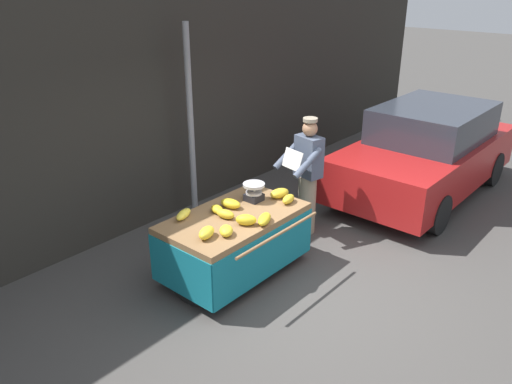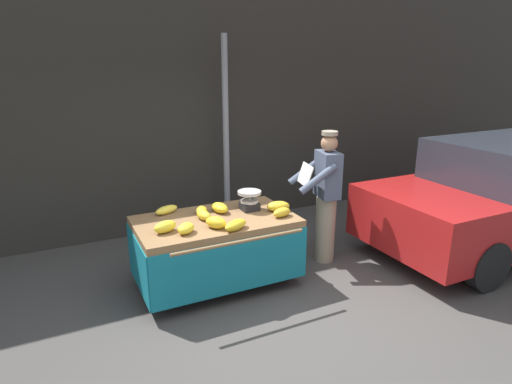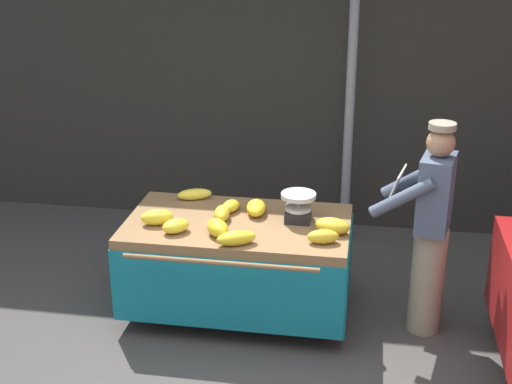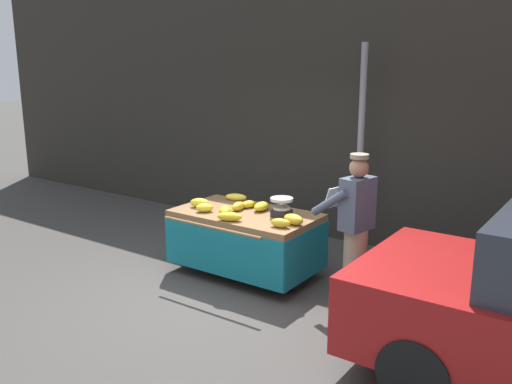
% 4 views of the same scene
% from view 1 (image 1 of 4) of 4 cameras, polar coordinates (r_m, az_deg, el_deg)
% --- Properties ---
extents(ground_plane, '(60.00, 60.00, 0.00)m').
position_cam_1_polar(ground_plane, '(6.20, 6.28, -11.25)').
color(ground_plane, '#423F3D').
extents(back_wall, '(16.00, 0.24, 3.98)m').
position_cam_1_polar(back_wall, '(7.41, -13.15, 10.98)').
color(back_wall, '#2D2B26').
rests_on(back_wall, ground).
extents(street_pole, '(0.09, 0.09, 2.91)m').
position_cam_1_polar(street_pole, '(7.50, -7.33, 7.32)').
color(street_pole, gray).
rests_on(street_pole, ground).
extents(banana_cart, '(1.81, 1.23, 0.83)m').
position_cam_1_polar(banana_cart, '(6.24, -2.43, -4.39)').
color(banana_cart, olive).
rests_on(banana_cart, ground).
extents(weighing_scale, '(0.28, 0.28, 0.24)m').
position_cam_1_polar(weighing_scale, '(6.46, -0.24, 0.00)').
color(weighing_scale, black).
rests_on(weighing_scale, banana_cart).
extents(banana_bunch_0, '(0.30, 0.22, 0.12)m').
position_cam_1_polar(banana_bunch_0, '(6.58, 2.65, -0.14)').
color(banana_bunch_0, gold).
rests_on(banana_bunch_0, banana_cart).
extents(banana_bunch_1, '(0.19, 0.30, 0.11)m').
position_cam_1_polar(banana_bunch_1, '(6.30, -2.87, -1.30)').
color(banana_bunch_1, gold).
rests_on(banana_bunch_1, banana_cart).
extents(banana_bunch_2, '(0.16, 0.26, 0.11)m').
position_cam_1_polar(banana_bunch_2, '(6.04, -3.46, -2.48)').
color(banana_bunch_2, gold).
rests_on(banana_bunch_2, banana_cart).
extents(banana_bunch_3, '(0.26, 0.28, 0.13)m').
position_cam_1_polar(banana_bunch_3, '(5.87, -1.12, -3.14)').
color(banana_bunch_3, gold).
rests_on(banana_bunch_3, banana_cart).
extents(banana_bunch_4, '(0.32, 0.22, 0.09)m').
position_cam_1_polar(banana_bunch_4, '(6.10, -8.13, -2.49)').
color(banana_bunch_4, yellow).
rests_on(banana_bunch_4, banana_cart).
extents(banana_bunch_5, '(0.18, 0.24, 0.09)m').
position_cam_1_polar(banana_bunch_5, '(6.18, -4.39, -1.95)').
color(banana_bunch_5, gold).
rests_on(banana_bunch_5, banana_cart).
extents(banana_bunch_6, '(0.26, 0.26, 0.11)m').
position_cam_1_polar(banana_bunch_6, '(5.66, -3.36, -4.36)').
color(banana_bunch_6, yellow).
rests_on(banana_bunch_6, banana_cart).
extents(banana_bunch_7, '(0.33, 0.25, 0.11)m').
position_cam_1_polar(banana_bunch_7, '(5.91, 0.96, -3.05)').
color(banana_bunch_7, gold).
rests_on(banana_bunch_7, banana_cart).
extents(banana_bunch_8, '(0.29, 0.22, 0.12)m').
position_cam_1_polar(banana_bunch_8, '(5.62, -5.57, -4.57)').
color(banana_bunch_8, yellow).
rests_on(banana_bunch_8, banana_cart).
extents(banana_bunch_9, '(0.26, 0.17, 0.11)m').
position_cam_1_polar(banana_bunch_9, '(6.43, 3.65, -0.80)').
color(banana_bunch_9, gold).
rests_on(banana_bunch_9, banana_cart).
extents(vendor_person, '(0.65, 0.60, 1.71)m').
position_cam_1_polar(vendor_person, '(7.18, 5.74, 1.76)').
color(vendor_person, gray).
rests_on(vendor_person, ground).
extents(parked_car, '(3.90, 1.75, 1.51)m').
position_cam_1_polar(parked_car, '(8.99, 18.59, 4.32)').
color(parked_car, '#A51919').
rests_on(parked_car, ground).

